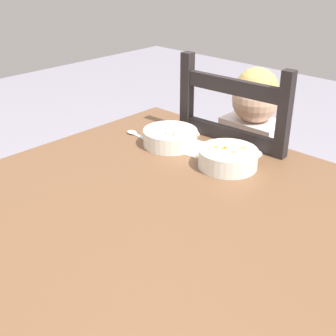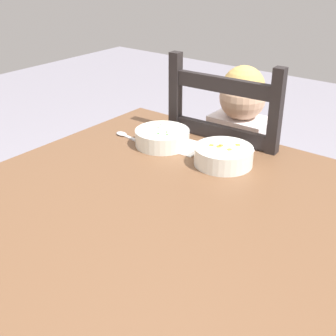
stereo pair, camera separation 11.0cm
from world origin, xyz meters
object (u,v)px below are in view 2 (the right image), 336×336
at_px(bowl_of_carrots, 224,155).
at_px(spoon, 125,135).
at_px(dining_table, 167,234).
at_px(child_figure, 235,151).
at_px(dining_chair, 233,188).
at_px(bowl_of_peas, 162,137).

distance_m(bowl_of_carrots, spoon, 0.39).
height_order(dining_table, spoon, spoon).
height_order(child_figure, spoon, child_figure).
distance_m(dining_chair, child_figure, 0.16).
bearing_deg(dining_chair, child_figure, -147.05).
relative_size(dining_table, spoon, 8.20).
height_order(dining_table, bowl_of_carrots, bowl_of_carrots).
height_order(dining_table, child_figure, child_figure).
relative_size(dining_table, child_figure, 1.20).
height_order(dining_chair, child_figure, dining_chair).
xyz_separation_m(dining_chair, bowl_of_peas, (-0.12, -0.29, 0.28)).
bearing_deg(bowl_of_carrots, spoon, -176.80).
height_order(bowl_of_peas, bowl_of_carrots, bowl_of_carrots).
height_order(child_figure, bowl_of_peas, child_figure).
bearing_deg(dining_chair, spoon, -131.01).
xyz_separation_m(dining_chair, child_figure, (-0.00, -0.00, 0.16)).
xyz_separation_m(dining_chair, bowl_of_carrots, (0.12, -0.29, 0.29)).
bearing_deg(child_figure, bowl_of_carrots, -67.54).
bearing_deg(dining_table, spoon, 145.76).
bearing_deg(dining_chair, dining_table, -77.91).
xyz_separation_m(child_figure, spoon, (-0.27, -0.31, 0.10)).
bearing_deg(spoon, dining_table, -34.24).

